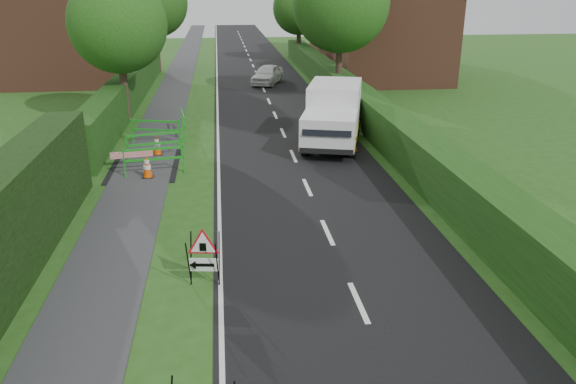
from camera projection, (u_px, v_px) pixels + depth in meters
ground at (240, 340)px, 10.48m from camera, size 120.00×120.00×0.00m
road_surface at (254, 68)px, 43.26m from camera, size 6.00×90.00×0.02m
footpath at (182, 69)px, 42.64m from camera, size 2.00×90.00×0.02m
hedge_west_far at (131, 105)px, 30.35m from camera, size 1.00×24.00×1.80m
hedge_east at (366, 125)px, 26.07m from camera, size 1.20×50.00×1.50m
house_west at (65, 37)px, 36.19m from camera, size 7.50×7.40×7.88m
house_east_a at (389, 36)px, 36.70m from camera, size 7.50×7.40×7.88m
house_east_b at (355, 22)px, 49.82m from camera, size 7.50×7.40×7.88m
tree_nw at (118, 24)px, 25.09m from camera, size 4.40×4.40×6.70m
tree_ne at (341, 3)px, 29.81m from camera, size 5.20×5.20×7.79m
tree_fw at (154, 3)px, 39.83m from camera, size 4.80×4.80×7.24m
tree_fe at (299, 8)px, 45.00m from camera, size 4.20×4.20×6.33m
triangle_sign at (202, 253)px, 12.08m from camera, size 0.89×0.89×1.15m
works_van at (333, 114)px, 22.69m from camera, size 3.36×5.54×2.38m
traffic_cone_0 at (353, 142)px, 21.88m from camera, size 0.38×0.38×0.79m
traffic_cone_1 at (354, 133)px, 23.27m from camera, size 0.38×0.38×0.79m
traffic_cone_2 at (339, 116)px, 26.10m from camera, size 0.38×0.38×0.79m
traffic_cone_3 at (147, 167)px, 19.00m from camera, size 0.38×0.38×0.79m
traffic_cone_4 at (157, 145)px, 21.51m from camera, size 0.38×0.38×0.79m
ped_barrier_0 at (154, 157)px, 19.24m from camera, size 2.09×0.64×1.00m
ped_barrier_1 at (154, 142)px, 21.08m from camera, size 2.09×0.78×1.00m
ped_barrier_2 at (155, 128)px, 23.01m from camera, size 2.09×0.81×1.00m
ped_barrier_3 at (183, 121)px, 24.24m from camera, size 0.61×2.09×1.00m
redwhite_plank at (133, 166)px, 20.32m from camera, size 1.48×0.30×0.25m
hatchback_car at (267, 74)px, 36.32m from camera, size 2.64×3.88×1.23m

